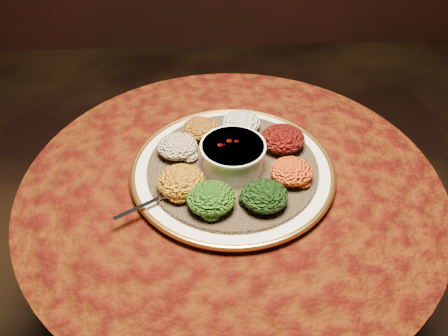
{
  "coord_description": "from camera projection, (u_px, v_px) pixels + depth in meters",
  "views": [
    {
      "loc": [
        -0.06,
        -0.8,
        1.52
      ],
      "look_at": [
        -0.02,
        0.03,
        0.76
      ],
      "focal_mm": 40.0,
      "sensor_mm": 36.0,
      "label": 1
    }
  ],
  "objects": [
    {
      "name": "portion_kitfo",
      "position": [
        282.0,
        139.0,
        1.17
      ],
      "size": [
        0.11,
        0.1,
        0.05
      ],
      "primitive_type": "ellipsoid",
      "color": "black",
      "rests_on": "injera"
    },
    {
      "name": "portion_kik",
      "position": [
        181.0,
        181.0,
        1.06
      ],
      "size": [
        0.1,
        0.1,
        0.05
      ],
      "primitive_type": "ellipsoid",
      "color": "#BA7610",
      "rests_on": "injera"
    },
    {
      "name": "platter",
      "position": [
        233.0,
        171.0,
        1.15
      ],
      "size": [
        0.53,
        0.53,
        0.02
      ],
      "rotation": [
        0.0,
        0.0,
        -0.2
      ],
      "color": "silver",
      "rests_on": "table"
    },
    {
      "name": "portion_ayib",
      "position": [
        241.0,
        123.0,
        1.22
      ],
      "size": [
        0.09,
        0.09,
        0.05
      ],
      "primitive_type": "ellipsoid",
      "color": "white",
      "rests_on": "injera"
    },
    {
      "name": "table",
      "position": [
        231.0,
        238.0,
        1.25
      ],
      "size": [
        0.96,
        0.96,
        0.73
      ],
      "color": "black",
      "rests_on": "ground"
    },
    {
      "name": "portion_timatim",
      "position": [
        177.0,
        146.0,
        1.15
      ],
      "size": [
        0.09,
        0.09,
        0.05
      ],
      "primitive_type": "ellipsoid",
      "color": "maroon",
      "rests_on": "injera"
    },
    {
      "name": "portion_gomen",
      "position": [
        265.0,
        196.0,
        1.03
      ],
      "size": [
        0.1,
        0.09,
        0.05
      ],
      "primitive_type": "ellipsoid",
      "color": "black",
      "rests_on": "injera"
    },
    {
      "name": "portion_tikil",
      "position": [
        292.0,
        171.0,
        1.09
      ],
      "size": [
        0.09,
        0.09,
        0.05
      ],
      "primitive_type": "ellipsoid",
      "color": "#AD650E",
      "rests_on": "injera"
    },
    {
      "name": "portion_mixveg",
      "position": [
        211.0,
        198.0,
        1.02
      ],
      "size": [
        0.1,
        0.1,
        0.05
      ],
      "primitive_type": "ellipsoid",
      "color": "#AD3F0B",
      "rests_on": "injera"
    },
    {
      "name": "stew_bowl",
      "position": [
        233.0,
        154.0,
        1.11
      ],
      "size": [
        0.15,
        0.15,
        0.06
      ],
      "color": "silver",
      "rests_on": "injera"
    },
    {
      "name": "portion_shiro",
      "position": [
        200.0,
        129.0,
        1.2
      ],
      "size": [
        0.09,
        0.08,
        0.04
      ],
      "primitive_type": "ellipsoid",
      "color": "#865010",
      "rests_on": "injera"
    },
    {
      "name": "injera",
      "position": [
        233.0,
        168.0,
        1.14
      ],
      "size": [
        0.49,
        0.49,
        0.01
      ],
      "primitive_type": "cylinder",
      "rotation": [
        0.0,
        0.0,
        -0.3
      ],
      "color": "brown",
      "rests_on": "platter"
    },
    {
      "name": "spoon",
      "position": [
        165.0,
        195.0,
        1.06
      ],
      "size": [
        0.14,
        0.09,
        0.01
      ],
      "rotation": [
        0.0,
        0.0,
        -2.59
      ],
      "color": "silver",
      "rests_on": "injera"
    }
  ]
}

